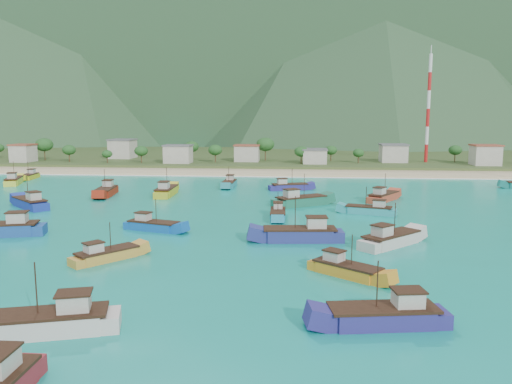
# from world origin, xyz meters

# --- Properties ---
(ground) EXTENTS (600.00, 600.00, 0.00)m
(ground) POSITION_xyz_m (0.00, 0.00, 0.00)
(ground) COLOR #0D8F89
(ground) RESTS_ON ground
(beach) EXTENTS (400.00, 18.00, 1.20)m
(beach) POSITION_xyz_m (0.00, 79.00, 0.00)
(beach) COLOR beige
(beach) RESTS_ON ground
(land) EXTENTS (400.00, 110.00, 2.40)m
(land) POSITION_xyz_m (0.00, 140.00, 0.00)
(land) COLOR #385123
(land) RESTS_ON ground
(surf_line) EXTENTS (400.00, 2.50, 0.08)m
(surf_line) POSITION_xyz_m (0.00, 69.50, 0.00)
(surf_line) COLOR white
(surf_line) RESTS_ON ground
(mountains) EXTENTS (1520.00, 440.00, 260.00)m
(mountains) POSITION_xyz_m (-18.31, 403.81, 106.83)
(mountains) COLOR slate
(mountains) RESTS_ON ground
(village) EXTENTS (210.13, 28.77, 7.25)m
(village) POSITION_xyz_m (13.49, 104.59, 4.67)
(village) COLOR beige
(village) RESTS_ON ground
(vegetation) EXTENTS (273.71, 25.48, 9.14)m
(vegetation) POSITION_xyz_m (-3.80, 104.29, 5.26)
(vegetation) COLOR #235623
(vegetation) RESTS_ON ground
(radio_tower) EXTENTS (1.20, 1.20, 39.10)m
(radio_tower) POSITION_xyz_m (58.68, 108.00, 21.15)
(radio_tower) COLOR red
(radio_tower) RESTS_ON ground
(boat_0) EXTENTS (9.82, 5.33, 5.57)m
(boat_0) POSITION_xyz_m (25.57, 12.07, 0.62)
(boat_0) COLOR teal
(boat_0) RESTS_ON ground
(boat_1) EXTENTS (6.97, 11.51, 6.54)m
(boat_1) POSITION_xyz_m (-65.23, 46.43, 0.80)
(boat_1) COLOR yellow
(boat_1) RESTS_ON ground
(boat_4) EXTENTS (2.98, 9.86, 5.81)m
(boat_4) POSITION_xyz_m (-6.12, 46.69, 0.66)
(boat_4) COLOR teal
(boat_4) RESTS_ON ground
(boat_5) EXTENTS (8.43, 10.75, 6.34)m
(boat_5) POSITION_xyz_m (30.48, 27.52, 0.76)
(boat_5) COLOR #B04229
(boat_5) RESTS_ON ground
(boat_6) EXTENTS (8.78, 7.65, 5.34)m
(boat_6) POSITION_xyz_m (17.89, -25.69, 0.58)
(boat_6) COLOR orange
(boat_6) RESTS_ON ground
(boat_7) EXTENTS (4.84, 11.59, 6.64)m
(boat_7) POSITION_xyz_m (-32.55, 29.58, 0.81)
(boat_7) COLOR #9B2411
(boat_7) RESTS_ON ground
(boat_8) EXTENTS (2.89, 8.89, 5.20)m
(boat_8) POSITION_xyz_m (8.55, 6.95, 0.55)
(boat_8) COLOR teal
(boat_8) RESTS_ON ground
(boat_11) EXTENTS (11.85, 9.34, 7.00)m
(boat_11) POSITION_xyz_m (12.53, 19.83, 0.88)
(boat_11) COLOR #1A664D
(boat_11) RESTS_ON ground
(boat_13) EXTENTS (10.97, 10.12, 6.82)m
(boat_13) POSITION_xyz_m (-41.53, 12.55, 0.85)
(boat_13) COLOR navy
(boat_13) RESTS_ON ground
(boat_15) EXTENTS (3.99, 11.87, 6.93)m
(boat_15) POSITION_xyz_m (-18.56, 30.72, 0.87)
(boat_15) COLOR gold
(boat_15) RESTS_ON ground
(boat_17) EXTENTS (4.06, 9.65, 5.53)m
(boat_17) POSITION_xyz_m (-67.26, 57.98, 0.61)
(boat_17) COLOR gold
(boat_17) RESTS_ON ground
(boat_18) EXTENTS (10.97, 4.81, 6.26)m
(boat_18) POSITION_xyz_m (20.09, -39.45, 0.75)
(boat_18) COLOR navy
(boat_18) RESTS_ON ground
(boat_19) EXTENTS (9.79, 5.45, 5.55)m
(boat_19) POSITION_xyz_m (-11.08, -4.91, 0.62)
(boat_19) COLOR #0F55AA
(boat_19) RESTS_ON ground
(boat_20) EXTENTS (12.45, 6.50, 7.06)m
(boat_20) POSITION_xyz_m (-32.85, -10.64, 0.89)
(boat_20) COLOR #1B4793
(boat_20) RESTS_ON ground
(boat_22) EXTENTS (7.69, 8.54, 5.26)m
(boat_22) POSITION_xyz_m (-11.88, -22.27, 0.56)
(boat_22) COLOR gold
(boat_22) RESTS_ON ground
(boat_23) EXTENTS (12.25, 4.67, 7.07)m
(boat_23) POSITION_xyz_m (12.78, -9.88, 0.89)
(boat_23) COLOR navy
(boat_23) RESTS_ON ground
(boat_24) EXTENTS (10.36, 5.71, 5.87)m
(boat_24) POSITION_xyz_m (9.67, 42.16, 0.67)
(boat_24) COLOR navy
(boat_24) RESTS_ON ground
(boat_26) EXTENTS (10.02, 10.01, 6.46)m
(boat_26) POSITION_xyz_m (25.33, -11.53, 0.78)
(boat_26) COLOR beige
(boat_26) RESTS_ON ground
(boat_27) EXTENTS (11.68, 6.40, 6.62)m
(boat_27) POSITION_xyz_m (-8.27, -43.54, 0.81)
(boat_27) COLOR beige
(boat_27) RESTS_ON ground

